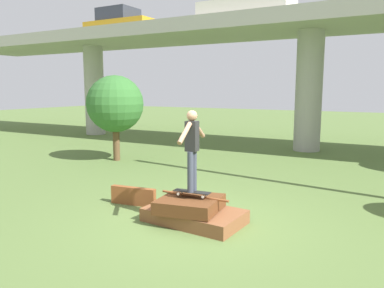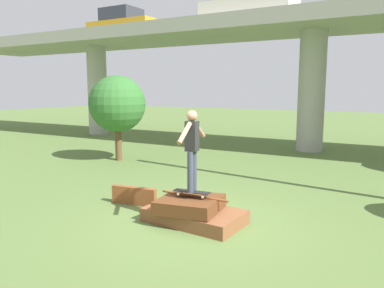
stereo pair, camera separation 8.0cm
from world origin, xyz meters
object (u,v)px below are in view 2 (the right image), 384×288
at_px(skateboard, 192,192).
at_px(skater, 192,145).
at_px(car_on_overpass_mid, 124,24).
at_px(car_on_overpass_right, 247,6).
at_px(tree_behind_left, 117,104).

xyz_separation_m(skateboard, skater, (0.00, 0.00, 0.93)).
bearing_deg(skater, car_on_overpass_mid, 134.66).
relative_size(skateboard, skater, 0.48).
xyz_separation_m(skater, car_on_overpass_right, (-2.71, 9.50, 4.60)).
relative_size(car_on_overpass_mid, car_on_overpass_right, 1.04).
bearing_deg(skateboard, tree_behind_left, 142.28).
bearing_deg(car_on_overpass_right, skateboard, -74.10).
bearing_deg(car_on_overpass_mid, skater, -45.34).
distance_m(car_on_overpass_right, tree_behind_left, 7.19).
distance_m(skater, tree_behind_left, 7.15).
distance_m(skateboard, skater, 0.93).
height_order(car_on_overpass_right, tree_behind_left, car_on_overpass_right).
bearing_deg(skater, tree_behind_left, 142.28).
bearing_deg(skateboard, car_on_overpass_right, 105.90).
xyz_separation_m(skateboard, car_on_overpass_mid, (-10.38, 10.51, 5.54)).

